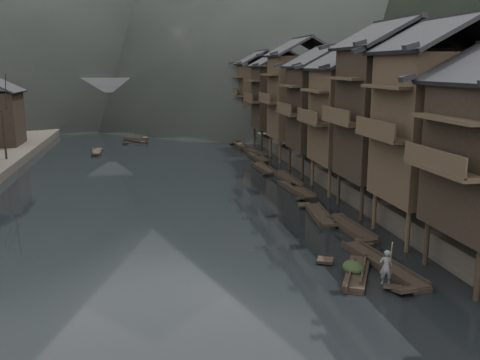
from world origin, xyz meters
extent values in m
plane|color=black|center=(0.00, 0.00, 0.00)|extent=(300.00, 300.00, 0.00)
cube|color=#2D2823|center=(35.00, 40.00, 0.90)|extent=(40.00, 200.00, 1.80)
cylinder|color=black|center=(14.20, -10.40, 1.30)|extent=(0.30, 0.30, 2.90)
cylinder|color=black|center=(14.20, -5.60, 1.30)|extent=(0.30, 0.30, 2.90)
cylinder|color=black|center=(16.95, -5.60, 1.30)|extent=(0.30, 0.30, 2.90)
cube|color=#34291C|center=(13.30, -8.00, 6.00)|extent=(1.20, 5.70, 0.25)
cylinder|color=#34291C|center=(14.20, -3.40, 1.30)|extent=(0.30, 0.30, 2.90)
cylinder|color=#34291C|center=(14.20, 1.40, 1.30)|extent=(0.30, 0.30, 2.90)
cylinder|color=#34291C|center=(16.95, -3.40, 1.30)|extent=(0.30, 0.30, 2.90)
cylinder|color=#34291C|center=(16.95, 1.40, 1.30)|extent=(0.30, 0.30, 2.90)
cube|color=#34291C|center=(17.30, -1.00, 7.21)|extent=(7.00, 6.00, 9.22)
cube|color=#34291C|center=(13.30, -1.00, 6.75)|extent=(1.20, 5.70, 0.25)
cylinder|color=black|center=(14.20, 3.60, 1.30)|extent=(0.30, 0.30, 2.90)
cylinder|color=black|center=(14.20, 8.40, 1.30)|extent=(0.30, 0.30, 2.90)
cylinder|color=black|center=(16.95, 3.60, 1.30)|extent=(0.30, 0.30, 2.90)
cylinder|color=black|center=(16.95, 8.40, 1.30)|extent=(0.30, 0.30, 2.90)
cube|color=black|center=(17.30, 6.00, 7.44)|extent=(7.00, 6.00, 9.68)
cube|color=#34291C|center=(13.30, 6.00, 6.96)|extent=(1.20, 5.70, 0.25)
cylinder|color=#34291C|center=(14.20, 10.60, 1.30)|extent=(0.30, 0.30, 2.90)
cylinder|color=#34291C|center=(14.20, 15.40, 1.30)|extent=(0.30, 0.30, 2.90)
cylinder|color=#34291C|center=(16.95, 10.60, 1.30)|extent=(0.30, 0.30, 2.90)
cylinder|color=#34291C|center=(16.95, 15.40, 1.30)|extent=(0.30, 0.30, 2.90)
cube|color=#34291C|center=(17.30, 13.00, 6.67)|extent=(7.00, 6.00, 8.14)
cube|color=#34291C|center=(13.30, 13.00, 6.26)|extent=(1.20, 5.70, 0.25)
cylinder|color=black|center=(14.20, 18.60, 1.30)|extent=(0.30, 0.30, 2.90)
cylinder|color=black|center=(14.20, 23.40, 1.30)|extent=(0.30, 0.30, 2.90)
cylinder|color=black|center=(16.95, 18.60, 1.30)|extent=(0.30, 0.30, 2.90)
cylinder|color=black|center=(16.95, 23.40, 1.30)|extent=(0.30, 0.30, 2.90)
cube|color=black|center=(17.30, 21.00, 6.76)|extent=(7.00, 6.00, 8.32)
cube|color=#34291C|center=(13.30, 21.00, 6.34)|extent=(1.20, 5.70, 0.25)
cylinder|color=#34291C|center=(14.20, 27.60, 1.30)|extent=(0.30, 0.30, 2.90)
cylinder|color=#34291C|center=(14.20, 32.40, 1.30)|extent=(0.30, 0.30, 2.90)
cylinder|color=#34291C|center=(16.95, 27.60, 1.30)|extent=(0.30, 0.30, 2.90)
cylinder|color=#34291C|center=(16.95, 32.40, 1.30)|extent=(0.30, 0.30, 2.90)
cube|color=#34291C|center=(17.30, 30.00, 7.40)|extent=(7.00, 6.00, 9.59)
cube|color=#34291C|center=(13.30, 30.00, 6.92)|extent=(1.20, 5.70, 0.25)
cylinder|color=black|center=(14.20, 37.60, 1.30)|extent=(0.30, 0.30, 2.90)
cylinder|color=black|center=(14.20, 42.40, 1.30)|extent=(0.30, 0.30, 2.90)
cylinder|color=black|center=(16.95, 37.60, 1.30)|extent=(0.30, 0.30, 2.90)
cylinder|color=black|center=(16.95, 42.40, 1.30)|extent=(0.30, 0.30, 2.90)
cube|color=black|center=(17.30, 40.00, 6.80)|extent=(7.00, 6.00, 8.39)
cube|color=#34291C|center=(13.30, 40.00, 6.38)|extent=(1.20, 5.70, 0.25)
cylinder|color=#34291C|center=(14.20, 49.60, 1.30)|extent=(0.30, 0.30, 2.90)
cylinder|color=#34291C|center=(14.20, 54.40, 1.30)|extent=(0.30, 0.30, 2.90)
cylinder|color=#34291C|center=(16.95, 49.60, 1.30)|extent=(0.30, 0.30, 2.90)
cylinder|color=#34291C|center=(16.95, 54.40, 1.30)|extent=(0.30, 0.30, 2.90)
cube|color=#34291C|center=(17.30, 52.00, 6.96)|extent=(7.00, 6.00, 8.71)
cube|color=#34291C|center=(13.30, 52.00, 6.52)|extent=(1.20, 5.70, 0.25)
cube|color=black|center=(11.60, -5.56, 0.15)|extent=(2.08, 7.58, 0.30)
cube|color=black|center=(11.60, -5.56, 0.33)|extent=(2.11, 7.44, 0.10)
cube|color=black|center=(12.07, -1.98, 0.29)|extent=(1.05, 1.03, 0.36)
cube|color=black|center=(11.13, -9.13, 0.29)|extent=(1.05, 1.03, 0.36)
cube|color=black|center=(12.40, 1.09, 0.15)|extent=(1.57, 6.11, 0.30)
cube|color=black|center=(12.40, 1.09, 0.33)|extent=(1.61, 5.99, 0.10)
cube|color=black|center=(12.63, 3.98, 0.29)|extent=(0.99, 0.82, 0.33)
cube|color=black|center=(12.17, -1.80, 0.29)|extent=(0.99, 0.82, 0.33)
cube|color=black|center=(11.38, 4.81, 0.15)|extent=(1.71, 5.94, 0.30)
cube|color=black|center=(11.38, 4.81, 0.33)|extent=(1.75, 5.83, 0.10)
cube|color=black|center=(11.09, 7.60, 0.29)|extent=(1.01, 0.82, 0.32)
cube|color=black|center=(11.68, 2.01, 0.29)|extent=(1.01, 0.82, 0.32)
cube|color=black|center=(11.98, 13.10, 0.15)|extent=(1.83, 6.86, 0.30)
cube|color=black|center=(11.98, 13.10, 0.33)|extent=(1.87, 6.73, 0.10)
cube|color=black|center=(12.33, 16.33, 0.29)|extent=(1.02, 0.93, 0.35)
cube|color=black|center=(11.63, 9.86, 0.29)|extent=(1.02, 0.93, 0.35)
cube|color=black|center=(12.44, 17.71, 0.15)|extent=(1.30, 7.04, 0.30)
cube|color=black|center=(12.44, 17.71, 0.33)|extent=(1.35, 6.90, 0.10)
cube|color=black|center=(12.53, 21.08, 0.29)|extent=(0.96, 0.89, 0.35)
cube|color=black|center=(12.34, 14.34, 0.29)|extent=(0.96, 0.89, 0.35)
cube|color=black|center=(11.31, 23.50, 0.15)|extent=(1.58, 5.97, 0.30)
cube|color=black|center=(11.31, 23.50, 0.33)|extent=(1.62, 5.86, 0.10)
cube|color=black|center=(11.54, 26.32, 0.29)|extent=(0.99, 0.80, 0.32)
cube|color=black|center=(11.08, 20.67, 0.29)|extent=(0.99, 0.80, 0.32)
cube|color=black|center=(12.16, 30.71, 0.15)|extent=(1.31, 6.53, 0.30)
cube|color=black|center=(12.16, 30.71, 0.33)|extent=(1.36, 6.40, 0.10)
cube|color=black|center=(12.26, 33.82, 0.29)|extent=(0.96, 0.83, 0.34)
cube|color=black|center=(12.06, 27.59, 0.29)|extent=(0.96, 0.83, 0.34)
cube|color=black|center=(12.56, 35.11, 0.15)|extent=(2.11, 7.57, 0.30)
cube|color=black|center=(12.56, 35.11, 0.33)|extent=(2.14, 7.43, 0.10)
cube|color=black|center=(13.05, 38.67, 0.29)|extent=(1.05, 1.04, 0.36)
cube|color=black|center=(12.07, 31.54, 0.29)|extent=(1.05, 1.04, 0.36)
cube|color=black|center=(11.91, 41.16, 0.15)|extent=(1.11, 6.50, 0.30)
cube|color=black|center=(11.91, 41.16, 0.33)|extent=(1.16, 6.37, 0.10)
cube|color=black|center=(11.91, 44.28, 0.29)|extent=(0.94, 0.80, 0.34)
cube|color=black|center=(11.91, 38.04, 0.29)|extent=(0.94, 0.80, 0.34)
cube|color=black|center=(11.76, 47.01, 0.15)|extent=(2.13, 7.68, 0.30)
cube|color=black|center=(11.76, 47.01, 0.33)|extent=(2.16, 7.54, 0.10)
cube|color=black|center=(12.26, 50.62, 0.29)|extent=(1.05, 1.05, 0.37)
cube|color=black|center=(11.26, 43.39, 0.29)|extent=(1.05, 1.05, 0.37)
cube|color=black|center=(-7.42, 38.63, 0.15)|extent=(1.26, 4.66, 0.30)
cube|color=black|center=(-7.42, 38.63, 0.33)|extent=(1.30, 4.57, 0.10)
cube|color=black|center=(-7.30, 40.84, 0.29)|extent=(0.88, 0.62, 0.29)
cube|color=black|center=(-7.54, 36.42, 0.29)|extent=(0.88, 0.62, 0.29)
cube|color=black|center=(-2.66, 49.04, 0.15)|extent=(3.74, 5.47, 0.30)
cube|color=black|center=(-2.66, 49.04, 0.33)|extent=(3.73, 5.40, 0.10)
cube|color=black|center=(-1.28, 51.43, 0.29)|extent=(1.09, 1.04, 0.32)
cube|color=black|center=(-4.04, 46.65, 0.29)|extent=(1.09, 1.04, 0.32)
cube|color=black|center=(-1.37, 58.79, 0.15)|extent=(3.37, 5.72, 0.30)
cube|color=black|center=(-1.37, 58.79, 0.33)|extent=(3.37, 5.63, 0.10)
cube|color=black|center=(-0.19, 61.33, 0.29)|extent=(1.08, 1.01, 0.32)
cube|color=black|center=(-2.56, 56.25, 0.29)|extent=(1.08, 1.01, 0.32)
cube|color=#4C4C4F|center=(0.00, 72.00, 7.20)|extent=(40.00, 6.00, 1.60)
cube|color=#4C4C4F|center=(0.00, 69.30, 8.50)|extent=(40.00, 0.50, 1.00)
cube|color=#4C4C4F|center=(0.00, 74.70, 8.50)|extent=(40.00, 0.50, 1.00)
cube|color=#4C4C4F|center=(-14.00, 72.00, 3.20)|extent=(3.20, 6.00, 6.40)
cube|color=#4C4C4F|center=(-4.50, 72.00, 3.20)|extent=(3.20, 6.00, 6.40)
cube|color=#4C4C4F|center=(4.50, 72.00, 3.20)|extent=(3.20, 6.00, 6.40)
cube|color=#4C4C4F|center=(14.00, 72.00, 3.20)|extent=(3.20, 6.00, 6.40)
cube|color=black|center=(9.72, -6.58, 0.15)|extent=(3.13, 4.80, 0.30)
cube|color=black|center=(9.72, -6.58, 0.33)|extent=(3.13, 4.74, 0.10)
cube|color=black|center=(8.67, -4.50, 0.29)|extent=(1.07, 0.95, 0.30)
cube|color=black|center=(10.77, -8.66, 0.29)|extent=(1.07, 0.95, 0.30)
ellipsoid|color=black|center=(9.61, -6.36, 0.79)|extent=(1.16, 1.52, 0.70)
imported|color=#4E4E50|center=(10.55, -8.22, 1.35)|extent=(0.75, 0.58, 1.82)
cylinder|color=#8C7A51|center=(10.75, -8.22, 3.82)|extent=(1.21, 2.60, 3.13)
camera|label=1|loc=(-1.15, -31.95, 11.00)|focal=40.00mm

